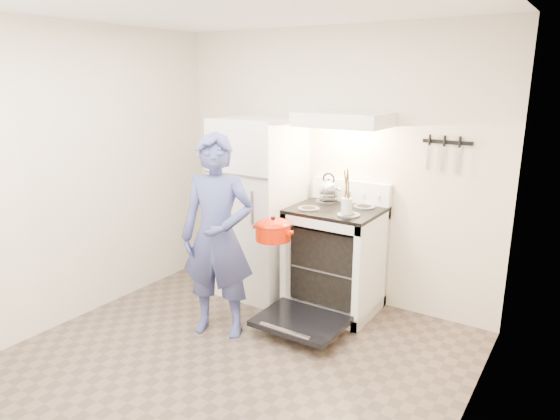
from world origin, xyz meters
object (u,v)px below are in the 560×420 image
Objects in this scene: tea_kettle at (329,188)px; dutch_oven at (273,232)px; stove_body at (335,261)px; person at (218,237)px; refrigerator at (259,207)px.

tea_kettle reaches higher than dutch_oven.
tea_kettle is (-0.17, 0.16, 0.62)m from stove_body.
stove_body is 0.67m from tea_kettle.
person is at bearing -123.83° from stove_body.
person reaches higher than stove_body.
refrigerator is at bearing 83.25° from person.
refrigerator reaches higher than stove_body.
refrigerator reaches higher than person.
tea_kettle is at bearing 135.77° from stove_body.
dutch_oven is (0.33, 0.30, 0.02)m from person.
dutch_oven reaches higher than stove_body.
tea_kettle reaches higher than stove_body.
tea_kettle is 0.16× the size of person.
tea_kettle is at bearing 82.43° from dutch_oven.
tea_kettle is at bearing 16.28° from refrigerator.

